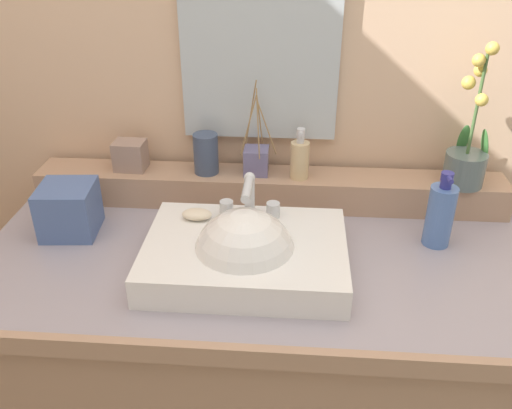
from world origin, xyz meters
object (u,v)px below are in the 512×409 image
soap_bar (197,214)px  tissue_box (69,209)px  tumbler_cup (206,154)px  soap_dispenser (300,158)px  reed_diffuser (256,160)px  trinket_box (130,155)px  sink_basin (245,256)px  potted_plant (467,155)px  lotion_bottle (440,214)px

soap_bar → tissue_box: 0.33m
tissue_box → soap_bar: bearing=-5.9°
tumbler_cup → tissue_box: size_ratio=0.83×
soap_dispenser → tumbler_cup: size_ratio=1.26×
reed_diffuser → soap_bar: bearing=-118.6°
soap_dispenser → trinket_box: bearing=177.6°
soap_bar → tissue_box: tissue_box is taller
sink_basin → tumbler_cup: 0.36m
sink_basin → soap_bar: bearing=141.5°
potted_plant → reed_diffuser: 0.53m
reed_diffuser → lotion_bottle: reed_diffuser is taller
potted_plant → trinket_box: (-0.87, 0.02, -0.04)m
soap_bar → tumbler_cup: (-0.01, 0.22, 0.06)m
lotion_bottle → tissue_box: (-0.89, -0.01, -0.02)m
soap_bar → potted_plant: size_ratio=0.19×
soap_bar → potted_plant: potted_plant is taller
tumbler_cup → soap_bar: bearing=-87.2°
soap_dispenser → trinket_box: 0.45m
potted_plant → soap_dispenser: (-0.42, 0.00, -0.03)m
soap_dispenser → tissue_box: (-0.56, -0.17, -0.08)m
trinket_box → tissue_box: bearing=-117.1°
potted_plant → reed_diffuser: (-0.53, 0.02, -0.04)m
potted_plant → lotion_bottle: size_ratio=1.92×
reed_diffuser → tumbler_cup: bearing=-177.3°
lotion_bottle → potted_plant: bearing=61.3°
tumbler_cup → trinket_box: (-0.21, 0.01, -0.01)m
reed_diffuser → sink_basin: bearing=-90.1°
tumbler_cup → reed_diffuser: 0.13m
lotion_bottle → sink_basin: bearing=-162.0°
soap_bar → reed_diffuser: (0.12, 0.22, 0.04)m
lotion_bottle → tissue_box: lotion_bottle is taller
tissue_box → lotion_bottle: bearing=0.9°
tumbler_cup → sink_basin: bearing=-67.2°
potted_plant → trinket_box: bearing=178.5°
soap_dispenser → lotion_bottle: (0.33, -0.16, -0.06)m
potted_plant → trinket_box: size_ratio=4.42×
soap_bar → lotion_bottle: (0.57, 0.05, -0.00)m
potted_plant → tissue_box: size_ratio=2.79×
sink_basin → potted_plant: 0.62m
potted_plant → tumbler_cup: (-0.66, 0.02, -0.03)m
soap_bar → soap_dispenser: (0.24, 0.20, 0.06)m
sink_basin → lotion_bottle: lotion_bottle is taller
sink_basin → soap_bar: 0.16m
tissue_box → trinket_box: bearing=60.6°
tumbler_cup → tissue_box: (-0.31, -0.18, -0.08)m
reed_diffuser → lotion_bottle: size_ratio=1.34×
soap_dispenser → potted_plant: bearing=-0.5°
soap_dispenser → reed_diffuser: bearing=170.3°
soap_dispenser → tissue_box: soap_dispenser is taller
tumbler_cup → tissue_box: tumbler_cup is taller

